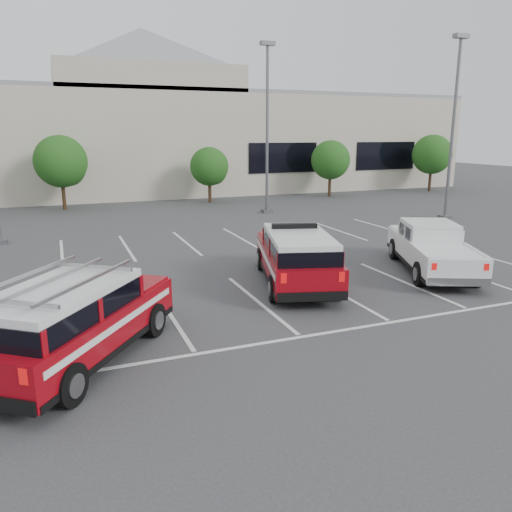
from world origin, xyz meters
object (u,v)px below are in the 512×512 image
Objects in this scene: tree_right at (331,161)px; light_pole_right at (453,129)px; ladder_suv at (74,327)px; convention_building at (122,136)px; tree_far_right at (432,156)px; tree_mid_left at (62,163)px; tree_mid_right at (210,168)px; light_pole_mid at (267,129)px; white_pickup at (431,253)px; fire_chief_suv at (296,261)px.

light_pole_right reaches higher than tree_right.
light_pole_right reaches higher than ladder_suv.
convention_building is 12.38× the size of tree_far_right.
tree_mid_left is 10.01m from tree_mid_right.
convention_building is at bearing 117.79° from ladder_suv.
light_pole_mid reaches higher than tree_right.
convention_building is at bearing 126.89° from white_pickup.
tree_far_right is at bearing 58.16° from fire_chief_suv.
white_pickup is 1.09× the size of ladder_suv.
fire_chief_suv is 5.34m from white_pickup.
convention_building is 15.04× the size of tree_mid_right.
tree_mid_left is at bearing 153.08° from light_pole_mid.
light_pole_mid reaches higher than fire_chief_suv.
light_pole_mid is 10.82m from light_pole_right.
tree_mid_right is 0.82× the size of tree_far_right.
tree_right is at bearing -0.00° from tree_mid_left.
tree_mid_right reaches higher than fire_chief_suv.
tree_mid_left is 0.47× the size of light_pole_mid.
tree_mid_left reaches higher than ladder_suv.
tree_mid_left is at bearing 143.92° from white_pickup.
tree_far_right is at bearing 0.00° from tree_mid_right.
tree_mid_left is (-5.09, -9.82, -1.68)m from convention_building.
white_pickup is (7.00, -30.95, -4.02)m from convention_building.
tree_mid_left reaches higher than white_pickup.
tree_mid_left is 24.46m from white_pickup.
ladder_suv is (-20.34, -24.32, -1.93)m from tree_right.
light_pole_right is 1.69× the size of white_pickup.
white_pickup is (-7.91, -21.14, -2.07)m from tree_right.
light_pole_right is 1.70× the size of fire_chief_suv.
light_pole_mid is 22.43m from ladder_suv.
light_pole_mid is 1.85× the size of ladder_suv.
tree_far_right reaches higher than tree_right.
light_pole_mid is at bearing 93.00° from ladder_suv.
tree_right is 0.80× the size of ladder_suv.
convention_building is 12.38× the size of tree_mid_left.
tree_mid_right is (10.00, -0.00, -0.54)m from tree_mid_left.
tree_far_right is at bearing 0.00° from tree_mid_left.
ladder_suv is (-21.25, -12.28, -4.34)m from light_pole_right.
white_pickup is at bearing -130.28° from tree_far_right.
tree_right is 0.91× the size of tree_far_right.
ladder_suv reaches higher than white_pickup.
white_pickup is (2.09, -21.14, -1.80)m from tree_mid_right.
light_pole_mid is at bearing -66.74° from convention_building.
white_pickup is (5.33, -0.33, -0.11)m from fire_chief_suv.
tree_far_right is at bearing 75.55° from ladder_suv.
tree_mid_left reaches higher than fire_chief_suv.
tree_right reaches higher than fire_chief_suv.
light_pole_mid is (6.82, -15.86, 0.47)m from convention_building.
tree_right is 0.43× the size of light_pole_right.
fire_chief_suv is at bearing -122.47° from tree_right.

